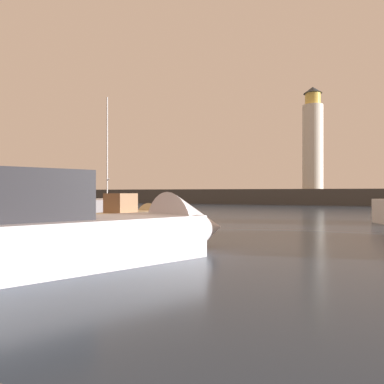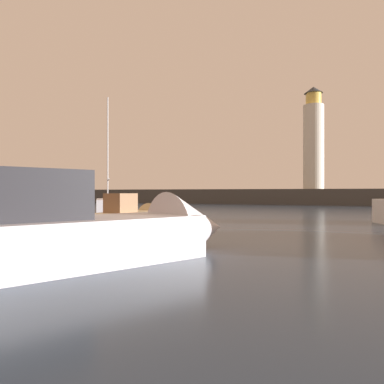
{
  "view_description": "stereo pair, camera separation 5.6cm",
  "coord_description": "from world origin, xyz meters",
  "px_view_note": "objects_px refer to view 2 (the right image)",
  "views": [
    {
      "loc": [
        6.23,
        -1.67,
        1.85
      ],
      "look_at": [
        -0.76,
        15.93,
        1.87
      ],
      "focal_mm": 32.26,
      "sensor_mm": 36.0,
      "label": 1
    },
    {
      "loc": [
        6.28,
        -1.65,
        1.85
      ],
      "look_at": [
        -0.76,
        15.93,
        1.87
      ],
      "focal_mm": 32.26,
      "sensor_mm": 36.0,
      "label": 2
    }
  ],
  "objects_px": {
    "sailboat_moored": "(108,206)",
    "motorboat_0": "(117,232)",
    "mooring_buoy": "(176,213)",
    "lighthouse": "(313,141)",
    "motorboat_4": "(136,217)"
  },
  "relations": [
    {
      "from": "lighthouse",
      "to": "motorboat_0",
      "type": "distance_m",
      "value": 47.85
    },
    {
      "from": "motorboat_0",
      "to": "motorboat_4",
      "type": "xyz_separation_m",
      "value": [
        -3.86,
        7.41,
        -0.21
      ]
    },
    {
      "from": "mooring_buoy",
      "to": "motorboat_0",
      "type": "bearing_deg",
      "value": -73.02
    },
    {
      "from": "motorboat_4",
      "to": "mooring_buoy",
      "type": "height_order",
      "value": "motorboat_4"
    },
    {
      "from": "lighthouse",
      "to": "sailboat_moored",
      "type": "relative_size",
      "value": 1.46
    },
    {
      "from": "motorboat_0",
      "to": "mooring_buoy",
      "type": "height_order",
      "value": "motorboat_0"
    },
    {
      "from": "motorboat_4",
      "to": "sailboat_moored",
      "type": "xyz_separation_m",
      "value": [
        -9.12,
        10.32,
        0.11
      ]
    },
    {
      "from": "lighthouse",
      "to": "sailboat_moored",
      "type": "distance_m",
      "value": 34.55
    },
    {
      "from": "motorboat_0",
      "to": "mooring_buoy",
      "type": "xyz_separation_m",
      "value": [
        -3.7,
        12.12,
        -0.23
      ]
    },
    {
      "from": "motorboat_0",
      "to": "sailboat_moored",
      "type": "height_order",
      "value": "sailboat_moored"
    },
    {
      "from": "motorboat_0",
      "to": "sailboat_moored",
      "type": "distance_m",
      "value": 21.98
    },
    {
      "from": "lighthouse",
      "to": "motorboat_4",
      "type": "height_order",
      "value": "lighthouse"
    },
    {
      "from": "motorboat_4",
      "to": "mooring_buoy",
      "type": "relative_size",
      "value": 5.5
    },
    {
      "from": "sailboat_moored",
      "to": "motorboat_0",
      "type": "bearing_deg",
      "value": -53.79
    },
    {
      "from": "mooring_buoy",
      "to": "lighthouse",
      "type": "bearing_deg",
      "value": 78.81
    }
  ]
}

